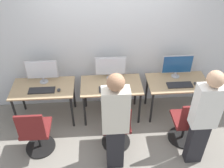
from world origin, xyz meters
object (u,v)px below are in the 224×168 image
Objects in this scene: keyboard_right at (180,85)px; person_right at (204,117)px; keyboard_left at (42,90)px; person_center at (115,121)px; mouse_left at (59,90)px; office_chair_right at (187,125)px; monitor_left at (42,71)px; office_chair_left at (36,134)px; mouse_right at (195,84)px; office_chair_center at (116,129)px; monitor_right at (177,65)px; keyboard_center at (112,89)px; mouse_center at (128,88)px; monitor_center at (111,67)px.

keyboard_right is 0.26× the size of person_right.
person_center is (1.17, -1.01, 0.21)m from keyboard_left.
mouse_left is 0.10× the size of office_chair_right.
monitor_left is 0.59× the size of office_chair_left.
mouse_left is (0.29, -0.27, -0.22)m from monitor_left.
office_chair_right is (-0.29, -0.63, -0.34)m from mouse_right.
office_chair_right is at bearing 0.53° from office_chair_center.
office_chair_left is at bearing -164.76° from keyboard_right.
office_chair_center reaches higher than keyboard_left.
office_chair_center is 1.70× the size of monitor_right.
monitor_left is 6.02× the size of mouse_right.
keyboard_center is 0.48× the size of office_chair_right.
keyboard_center is 0.27m from mouse_center.
office_chair_left is 1.36m from person_center.
mouse_right is at bearing -43.34° from monitor_right.
person_right is (1.20, -0.95, 0.20)m from keyboard_center.
mouse_right is (2.65, -0.00, 0.01)m from keyboard_left.
mouse_right reaches higher than keyboard_right.
monitor_right is at bearing 89.34° from office_chair_right.
monitor_center is 1.09m from office_chair_center.
office_chair_right reaches higher than mouse_right.
office_chair_left reaches higher than mouse_right.
mouse_center is 0.99m from monitor_right.
office_chair_right is 0.55× the size of person_right.
keyboard_center is at bearing -2.28° from mouse_left.
mouse_right is at bearing 1.96° from keyboard_right.
mouse_right is at bearing 0.33° from mouse_left.
office_chair_center is (1.22, -0.65, -0.33)m from keyboard_left.
person_center is at bearing -48.67° from mouse_left.
person_center is at bearing -179.50° from person_right.
mouse_center is at bearing 68.22° from office_chair_center.
office_chair_right is at bearing 94.41° from person_right.
office_chair_right is (2.36, -0.64, -0.33)m from keyboard_left.
monitor_right is (1.18, -0.03, 0.00)m from monitor_center.
monitor_left is at bearing 159.23° from office_chair_right.
keyboard_right is at bearing 28.82° from office_chair_center.
person_center reaches higher than office_chair_right.
monitor_center reaches higher than keyboard_left.
keyboard_left is 1.56m from person_center.
mouse_center is (1.49, 0.62, 0.34)m from office_chair_left.
office_chair_center is at bearing 163.09° from person_right.
office_chair_right is at bearing -16.67° from mouse_left.
monitor_right is 0.59× the size of office_chair_right.
mouse_center is 0.91m from keyboard_right.
office_chair_left is at bearing -166.11° from mouse_right.
keyboard_center is 0.26× the size of person_right.
mouse_left is (0.29, -0.02, 0.01)m from keyboard_left.
monitor_left is 2.67m from mouse_right.
keyboard_left is 4.88× the size of mouse_right.
person_right is (1.17, -0.36, 0.53)m from office_chair_center.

